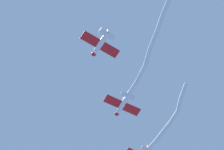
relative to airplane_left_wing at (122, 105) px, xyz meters
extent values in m
cube|color=white|center=(0.46, 10.53, -0.18)|extent=(2.14, 2.60, 0.10)
cube|color=red|center=(0.38, 10.58, 0.30)|extent=(0.92, 0.67, 1.27)
cylinder|color=white|center=(1.75, 9.71, -0.33)|extent=(2.37, 1.84, 0.75)
cylinder|color=white|center=(3.54, 8.48, -0.37)|extent=(2.04, 1.76, 0.74)
cylinder|color=white|center=(5.34, 7.13, -0.49)|extent=(2.49, 2.07, 0.96)
cylinder|color=white|center=(7.35, 5.46, -0.71)|extent=(2.56, 2.36, 0.98)
cylinder|color=white|center=(9.02, 3.51, -0.69)|extent=(2.05, 2.45, 1.08)
cylinder|color=white|center=(10.47, 1.51, -0.44)|extent=(2.19, 2.37, 0.99)
sphere|color=white|center=(0.76, 10.33, -0.31)|extent=(0.70, 0.70, 0.70)
sphere|color=white|center=(2.74, 9.08, -0.35)|extent=(0.70, 0.70, 0.70)
sphere|color=white|center=(4.34, 7.89, -0.38)|extent=(0.70, 0.70, 0.70)
sphere|color=white|center=(6.34, 6.38, -0.60)|extent=(0.70, 0.70, 0.70)
sphere|color=white|center=(8.35, 4.54, -0.83)|extent=(0.70, 0.70, 0.70)
sphere|color=white|center=(9.69, 2.48, -0.55)|extent=(0.70, 0.70, 0.70)
sphere|color=white|center=(11.24, 0.55, -0.33)|extent=(0.70, 0.70, 0.70)
ellipsoid|color=white|center=(0.09, -0.07, -0.01)|extent=(4.07, 3.55, 0.92)
sphere|color=red|center=(-1.58, 1.28, -0.01)|extent=(1.10, 1.10, 0.78)
ellipsoid|color=#1E2D4C|center=(-0.35, 0.28, 0.33)|extent=(1.26, 1.19, 0.49)
cube|color=red|center=(-0.03, 0.03, -0.13)|extent=(5.32, 6.04, 0.12)
cube|color=white|center=(1.55, -1.26, 0.07)|extent=(2.28, 2.53, 0.10)
cube|color=red|center=(1.48, -1.21, 0.55)|extent=(0.87, 0.74, 1.27)
cylinder|color=white|center=(2.90, -2.24, 0.11)|extent=(2.68, 2.11, 1.16)
cylinder|color=white|center=(5.14, -4.06, 0.33)|extent=(2.85, 2.69, 0.83)
cylinder|color=white|center=(7.17, -6.25, 0.57)|extent=(2.46, 2.69, 1.26)
cylinder|color=white|center=(9.11, -8.44, 1.12)|extent=(2.87, 2.70, 1.55)
cylinder|color=white|center=(11.04, -10.45, 1.82)|extent=(2.48, 2.38, 1.60)
cylinder|color=white|center=(12.87, -12.41, 2.25)|extent=(2.54, 2.57, 0.92)
sphere|color=white|center=(1.83, -1.49, -0.06)|extent=(0.74, 0.74, 0.74)
sphere|color=white|center=(3.98, -2.99, 0.29)|extent=(0.74, 0.74, 0.74)
sphere|color=white|center=(6.30, -5.14, 0.37)|extent=(0.74, 0.74, 0.74)
sphere|color=white|center=(8.03, -7.36, 0.77)|extent=(0.74, 0.74, 0.74)
sphere|color=white|center=(10.19, -9.52, 1.46)|extent=(0.74, 0.74, 0.74)
sphere|color=white|center=(11.90, -11.38, 2.18)|extent=(0.74, 0.74, 0.74)
ellipsoid|color=white|center=(1.28, -11.72, 0.24)|extent=(4.23, 3.30, 0.92)
sphere|color=red|center=(-0.49, -10.51, 0.24)|extent=(1.09, 1.09, 0.78)
ellipsoid|color=#1E2D4C|center=(0.82, -11.40, 0.58)|extent=(1.27, 1.14, 0.49)
cube|color=red|center=(1.16, -11.64, 0.12)|extent=(4.96, 6.26, 0.12)
cube|color=white|center=(2.84, -12.79, 0.32)|extent=(2.15, 2.59, 0.10)
cube|color=red|center=(2.77, -12.74, 0.80)|extent=(0.91, 0.68, 1.27)
camera|label=1|loc=(12.78, -33.21, -58.42)|focal=63.86mm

